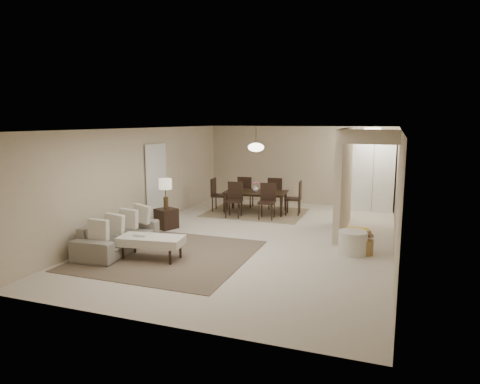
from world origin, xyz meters
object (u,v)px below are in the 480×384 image
at_px(side_table, 166,219).
at_px(dining_table, 256,202).
at_px(round_pouf, 353,243).
at_px(pantry_cabinet, 373,176).
at_px(ottoman_bench, 151,241).
at_px(sofa, 118,235).
at_px(wicker_basket, 364,247).

xyz_separation_m(side_table, dining_table, (1.56, 2.49, 0.07)).
bearing_deg(round_pouf, pantry_cabinet, 88.23).
height_order(pantry_cabinet, ottoman_bench, pantry_cabinet).
height_order(pantry_cabinet, round_pouf, pantry_cabinet).
distance_m(sofa, ottoman_bench, 1.02).
distance_m(sofa, dining_table, 4.69).
bearing_deg(pantry_cabinet, side_table, -139.46).
bearing_deg(wicker_basket, ottoman_bench, -156.34).
height_order(sofa, wicker_basket, sofa).
relative_size(pantry_cabinet, wicker_basket, 5.92).
bearing_deg(ottoman_bench, wicker_basket, 16.06).
height_order(pantry_cabinet, dining_table, pantry_cabinet).
bearing_deg(wicker_basket, sofa, -163.88).
bearing_deg(side_table, wicker_basket, -6.06).
bearing_deg(wicker_basket, side_table, 173.94).
distance_m(round_pouf, dining_table, 4.32).
height_order(pantry_cabinet, sofa, pantry_cabinet).
height_order(ottoman_bench, side_table, side_table).
height_order(ottoman_bench, round_pouf, round_pouf).
height_order(wicker_basket, dining_table, dining_table).
bearing_deg(sofa, dining_table, -24.38).
relative_size(sofa, wicker_basket, 6.06).
relative_size(side_table, round_pouf, 0.83).
xyz_separation_m(side_table, wicker_basket, (4.83, -0.51, -0.10)).
bearing_deg(sofa, wicker_basket, -78.21).
distance_m(side_table, wicker_basket, 4.86).
relative_size(sofa, dining_table, 1.19).
relative_size(pantry_cabinet, ottoman_bench, 1.60).
height_order(ottoman_bench, wicker_basket, ottoman_bench).
height_order(pantry_cabinet, wicker_basket, pantry_cabinet).
height_order(ottoman_bench, dining_table, dining_table).
xyz_separation_m(pantry_cabinet, sofa, (-4.80, -5.98, -0.74)).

